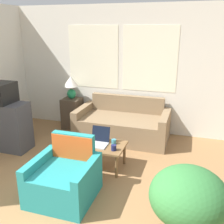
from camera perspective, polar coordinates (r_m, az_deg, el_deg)
wall_back at (r=5.54m, az=2.62°, el=9.16°), size 5.82×0.06×2.60m
couch at (r=5.32m, az=2.39°, el=-2.88°), size 1.82×0.93×0.80m
armchair at (r=3.62m, az=-10.17°, el=-14.10°), size 0.80×0.79×0.78m
tv_dresser at (r=5.20m, az=-22.72°, el=-2.72°), size 1.01×0.45×0.88m
side_table at (r=5.87m, az=-8.61°, el=-0.27°), size 0.39×0.39×0.67m
table_lamp at (r=5.70m, az=-8.92°, el=5.92°), size 0.33×0.33×0.49m
coffee_table at (r=4.19m, az=-2.79°, el=-7.69°), size 0.81×0.55×0.40m
laptop at (r=4.16m, az=-2.88°, el=-6.26°), size 0.29×0.31×0.26m
cup_navy at (r=3.96m, az=0.38°, el=-7.76°), size 0.08×0.08×0.09m
cup_yellow at (r=4.17m, az=0.41°, el=-6.46°), size 0.08×0.08×0.08m
cup_white at (r=4.29m, az=-4.94°, el=-5.71°), size 0.09×0.09×0.09m
snack_bowl at (r=4.15m, az=-6.89°, el=-6.76°), size 0.15×0.15×0.07m
potted_plant at (r=2.89m, az=16.24°, el=-17.64°), size 0.80×0.80×0.84m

